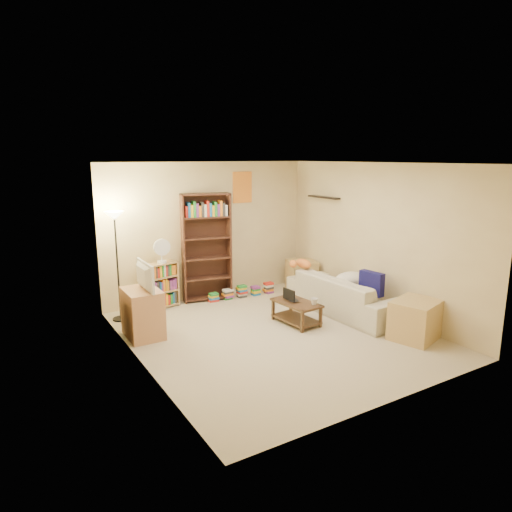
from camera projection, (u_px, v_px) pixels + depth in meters
name	position (u px, v px, depth m)	size (l,w,h in m)	color
room	(276.00, 226.00, 6.45)	(4.50, 4.54, 2.52)	#C5B593
sofa	(345.00, 294.00, 7.68)	(0.92, 2.20, 0.63)	beige
navy_pillow	(372.00, 283.00, 7.29)	(0.42, 0.13, 0.38)	#131251
cream_blanket	(350.00, 279.00, 7.76)	(0.58, 0.42, 0.25)	white
tabby_cat	(302.00, 264.00, 8.13)	(0.50, 0.19, 0.17)	orange
coffee_table	(296.00, 310.00, 7.19)	(0.51, 0.84, 0.36)	#48341B
laptop	(294.00, 299.00, 7.26)	(0.29, 0.39, 0.03)	black
laptop_screen	(289.00, 295.00, 7.17)	(0.01, 0.27, 0.18)	white
mug	(314.00, 301.00, 7.01)	(0.14, 0.14, 0.10)	silver
tv_remote	(290.00, 296.00, 7.42)	(0.04, 0.14, 0.02)	black
tv_stand	(143.00, 313.00, 6.64)	(0.48, 0.67, 0.71)	tan
television	(141.00, 276.00, 6.52)	(0.10, 0.70, 0.40)	black
tall_bookshelf	(206.00, 245.00, 8.22)	(0.92, 0.47, 1.96)	#46251A
short_bookshelf	(160.00, 286.00, 7.90)	(0.67, 0.38, 0.80)	tan
desk_fan	(162.00, 250.00, 7.75)	(0.29, 0.16, 0.42)	silver
floor_lamp	(115.00, 234.00, 7.10)	(0.30, 0.30, 1.77)	black
side_table	(302.00, 275.00, 8.98)	(0.52, 0.52, 0.59)	tan
end_cabinet	(415.00, 320.00, 6.58)	(0.68, 0.57, 0.57)	#D6B768
book_stacks	(243.00, 292.00, 8.57)	(1.33, 0.23, 0.23)	red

